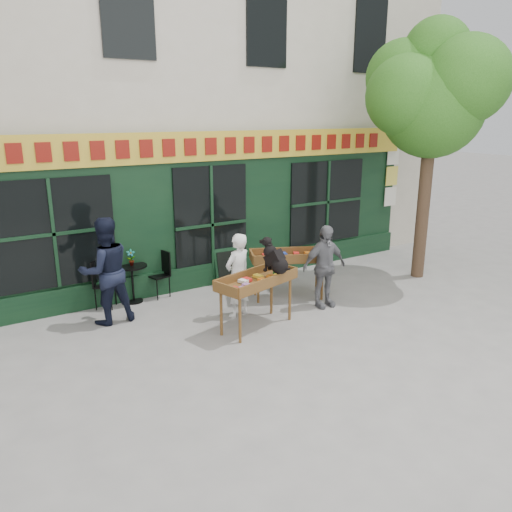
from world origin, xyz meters
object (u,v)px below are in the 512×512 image
Objects in this scene: dog at (275,255)px; man_right at (324,266)px; bistro_table at (132,276)px; book_cart_center at (257,283)px; book_cart_right at (289,259)px; woman at (238,275)px; man_left at (106,271)px.

man_right reaches higher than dog.
book_cart_center is at bearing -58.92° from bistro_table.
book_cart_center is 1.65m from man_right.
book_cart_right is 2.13× the size of bistro_table.
man_right is (1.65, 0.17, -0.01)m from book_cart_center.
woman is 2.06× the size of bistro_table.
book_cart_center is at bearing 140.24° from man_left.
bistro_table is at bearing 105.70° from book_cart_center.
book_cart_center is 1.63m from book_cart_right.
book_cart_center is 2.77m from bistro_table.
dog reaches higher than woman.
book_cart_center is at bearing -121.07° from book_cart_right.
woman is at bearing 152.94° from man_left.
woman reaches higher than book_cart_right.
book_cart_center reaches higher than bistro_table.
book_cart_right is 0.81m from man_right.
dog is 0.93m from woman.
man_left is at bearing -133.99° from bistro_table.
man_right is at bearing -5.76° from dog.
man_right reaches higher than woman.
book_cart_center is 0.84× the size of man_left.
man_right is (1.30, 0.22, -0.48)m from dog.
woman reaches higher than bistro_table.
bistro_table is (-1.77, 2.41, -0.75)m from dog.
book_cart_center is 2.69m from man_left.
man_left is (-0.70, -0.73, 0.42)m from bistro_table.
bistro_table is (-1.42, 1.71, -0.24)m from woman.
book_cart_center is at bearing 156.50° from dog.
man_right is at bearing -43.61° from book_cart_right.
dog is 0.31× the size of man_left.
book_cart_center is at bearing 74.63° from woman.
dog is at bearing -111.17° from book_cart_right.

